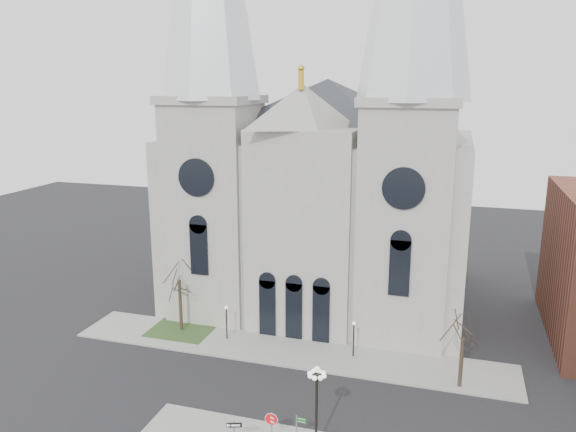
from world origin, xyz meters
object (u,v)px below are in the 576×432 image
(one_way_sign, at_px, (234,432))
(street_name_sign, at_px, (298,428))
(stop_sign, at_px, (272,423))
(globe_lamp, at_px, (317,397))

(one_way_sign, bearing_deg, street_name_sign, 7.97)
(stop_sign, bearing_deg, street_name_sign, 40.12)
(globe_lamp, distance_m, street_name_sign, 2.68)
(one_way_sign, distance_m, street_name_sign, 4.18)
(stop_sign, distance_m, globe_lamp, 3.48)
(street_name_sign, bearing_deg, globe_lamp, 10.30)
(globe_lamp, bearing_deg, street_name_sign, -173.44)
(stop_sign, bearing_deg, one_way_sign, -128.86)
(stop_sign, distance_m, one_way_sign, 2.49)
(stop_sign, height_order, globe_lamp, globe_lamp)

